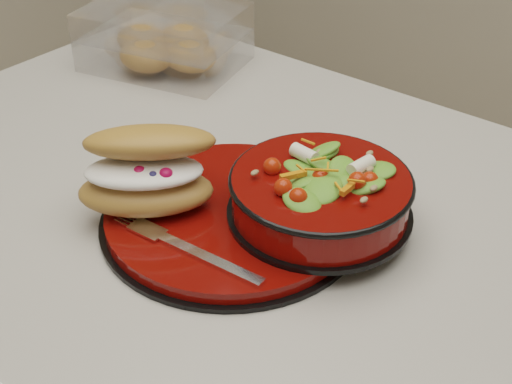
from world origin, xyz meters
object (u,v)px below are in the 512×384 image
Objects in this scene: salad_bowl at (321,190)px; fork at (189,249)px; pastry_box at (165,40)px; croissant at (148,171)px; dinner_plate at (232,215)px.

fork is (-0.07, -0.14, -0.03)m from salad_bowl.
pastry_box is (-0.38, 0.35, 0.02)m from fork.
salad_bowl is 0.19m from croissant.
salad_bowl is 1.18× the size of croissant.
fork reaches higher than dinner_plate.
salad_bowl is 1.20× the size of fork.
pastry_box is at bearing 91.13° from croissant.
salad_bowl is at bearing 32.17° from dinner_plate.
salad_bowl reaches higher than pastry_box.
dinner_plate is at bearing -8.18° from croissant.
dinner_plate is 1.45× the size of salad_bowl.
salad_bowl is at bearing -8.71° from croissant.
salad_bowl is at bearing -30.62° from fork.
croissant is at bearing -147.34° from salad_bowl.
fork is at bearing -62.07° from croissant.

